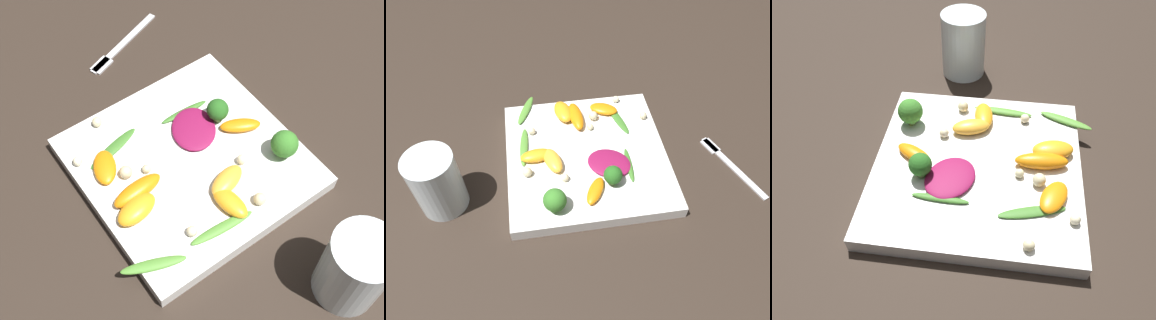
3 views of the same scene
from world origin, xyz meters
TOP-DOWN VIEW (x-y plane):
  - ground_plane at (0.00, 0.00)m, footprint 2.40×2.40m
  - plate at (0.00, 0.00)m, footprint 0.29×0.29m
  - drinking_glass at (-0.26, -0.05)m, footprint 0.08×0.08m
  - fork at (0.26, -0.04)m, footprint 0.07×0.16m
  - radicchio_leaf_0 at (0.04, -0.03)m, footprint 0.10×0.09m
  - orange_segment_0 at (0.05, 0.11)m, footprint 0.06×0.05m
  - orange_segment_1 at (-0.09, 0.00)m, footprint 0.06×0.04m
  - orange_segment_2 at (-0.06, -0.02)m, footprint 0.04×0.06m
  - orange_segment_3 at (-0.03, 0.11)m, footprint 0.04×0.07m
  - orange_segment_4 at (0.00, -0.09)m, footprint 0.05×0.06m
  - orange_segment_5 at (-0.01, 0.09)m, footprint 0.03×0.08m
  - broccoli_floret_0 at (-0.07, -0.11)m, footprint 0.04×0.04m
  - broccoli_floret_1 at (0.03, -0.07)m, footprint 0.03×0.03m
  - arugula_sprig_0 at (0.08, 0.08)m, footprint 0.04×0.09m
  - arugula_sprig_1 at (-0.10, 0.13)m, footprint 0.05×0.08m
  - arugula_sprig_2 at (-0.11, 0.03)m, footprint 0.02×0.09m
  - arugula_sprig_3 at (0.07, -0.04)m, footprint 0.02×0.08m
  - macadamia_nut_0 at (-0.10, 0.07)m, footprint 0.01×0.01m
  - macadamia_nut_1 at (0.03, 0.09)m, footprint 0.02×0.02m
  - macadamia_nut_2 at (0.02, 0.06)m, footprint 0.01×0.01m
  - macadamia_nut_3 at (-0.11, -0.04)m, footprint 0.02×0.02m
  - macadamia_nut_4 at (0.08, 0.13)m, footprint 0.01×0.01m
  - macadamia_nut_5 at (0.13, 0.07)m, footprint 0.01×0.01m
  - macadamia_nut_6 at (-0.05, -0.06)m, footprint 0.01×0.01m

SIDE VIEW (x-z plane):
  - ground_plane at x=0.00m, z-range 0.00..0.00m
  - fork at x=0.26m, z-range 0.00..0.01m
  - plate at x=0.00m, z-range 0.00..0.02m
  - arugula_sprig_0 at x=0.08m, z-range 0.02..0.03m
  - arugula_sprig_3 at x=0.07m, z-range 0.02..0.03m
  - arugula_sprig_2 at x=-0.11m, z-range 0.02..0.03m
  - arugula_sprig_1 at x=-0.10m, z-range 0.02..0.03m
  - radicchio_leaf_0 at x=0.04m, z-range 0.02..0.03m
  - macadamia_nut_2 at x=0.02m, z-range 0.02..0.04m
  - macadamia_nut_4 at x=0.08m, z-range 0.02..0.04m
  - orange_segment_4 at x=0.00m, z-range 0.02..0.04m
  - macadamia_nut_0 at x=-0.10m, z-range 0.02..0.04m
  - orange_segment_0 at x=0.05m, z-range 0.02..0.04m
  - macadamia_nut_6 at x=-0.05m, z-range 0.02..0.04m
  - macadamia_nut_5 at x=0.13m, z-range 0.02..0.04m
  - macadamia_nut_3 at x=-0.11m, z-range 0.02..0.04m
  - orange_segment_1 at x=-0.09m, z-range 0.02..0.04m
  - macadamia_nut_1 at x=0.03m, z-range 0.02..0.04m
  - orange_segment_2 at x=-0.06m, z-range 0.02..0.04m
  - orange_segment_5 at x=-0.01m, z-range 0.02..0.04m
  - orange_segment_3 at x=-0.03m, z-range 0.02..0.05m
  - broccoli_floret_1 at x=0.03m, z-range 0.03..0.07m
  - broccoli_floret_0 at x=-0.07m, z-range 0.03..0.07m
  - drinking_glass at x=-0.26m, z-range 0.00..0.12m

